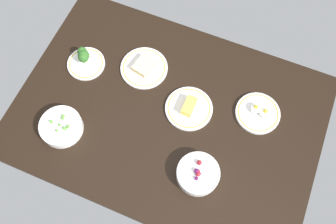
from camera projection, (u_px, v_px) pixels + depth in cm
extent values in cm
cube|color=black|center=(168.00, 116.00, 158.55)|extent=(130.79, 91.49, 4.00)
cylinder|color=white|center=(86.00, 64.00, 165.75)|extent=(17.18, 17.18, 1.10)
torus|color=gold|center=(86.00, 63.00, 165.25)|extent=(15.62, 15.62, 0.50)
cylinder|color=#9EBC72|center=(85.00, 59.00, 164.80)|extent=(1.81, 1.81, 2.21)
sphere|color=#2D6023|center=(84.00, 56.00, 162.00)|extent=(5.17, 5.17, 5.17)
cylinder|color=#9EBC72|center=(83.00, 55.00, 165.60)|extent=(1.52, 1.52, 2.33)
sphere|color=#2D6023|center=(82.00, 52.00, 163.02)|extent=(4.34, 4.34, 4.34)
cylinder|color=#9EBC72|center=(85.00, 61.00, 164.19)|extent=(1.63, 1.63, 2.64)
sphere|color=#2D6023|center=(83.00, 57.00, 161.36)|extent=(4.66, 4.66, 4.66)
cylinder|color=white|center=(258.00, 113.00, 156.01)|extent=(19.25, 19.25, 1.45)
torus|color=gold|center=(258.00, 113.00, 155.35)|extent=(17.44, 17.44, 0.50)
ellipsoid|color=white|center=(265.00, 112.00, 153.92)|extent=(4.94, 4.94, 2.72)
sphere|color=yellow|center=(266.00, 111.00, 152.80)|extent=(1.98, 1.98, 1.98)
ellipsoid|color=white|center=(255.00, 108.00, 154.71)|extent=(4.88, 4.88, 2.69)
sphere|color=yellow|center=(256.00, 107.00, 153.59)|extent=(1.95, 1.95, 1.95)
cylinder|color=white|center=(61.00, 127.00, 151.84)|extent=(17.76, 17.76, 4.69)
torus|color=white|center=(60.00, 125.00, 149.68)|extent=(17.85, 17.85, 0.80)
sphere|color=#599E38|center=(63.00, 119.00, 150.11)|extent=(1.26, 1.26, 1.26)
sphere|color=#599E38|center=(66.00, 129.00, 148.39)|extent=(1.22, 1.22, 1.22)
sphere|color=#599E38|center=(60.00, 125.00, 149.02)|extent=(1.17, 1.17, 1.17)
sphere|color=#599E38|center=(51.00, 121.00, 149.65)|extent=(1.27, 1.27, 1.27)
sphere|color=#599E38|center=(59.00, 125.00, 149.14)|extent=(1.05, 1.05, 1.05)
sphere|color=#599E38|center=(57.00, 131.00, 148.11)|extent=(1.15, 1.15, 1.15)
sphere|color=#599E38|center=(68.00, 126.00, 148.70)|extent=(1.37, 1.37, 1.37)
sphere|color=#599E38|center=(63.00, 116.00, 150.41)|extent=(1.46, 1.46, 1.46)
sphere|color=#599E38|center=(64.00, 128.00, 148.32)|extent=(1.46, 1.46, 1.46)
sphere|color=#599E38|center=(52.00, 123.00, 149.51)|extent=(1.08, 1.08, 1.08)
cylinder|color=white|center=(189.00, 109.00, 156.97)|extent=(20.63, 20.63, 1.27)
torus|color=gold|center=(189.00, 108.00, 156.39)|extent=(18.65, 18.65, 0.50)
cube|color=#F2D14C|center=(189.00, 106.00, 154.59)|extent=(4.46, 8.49, 3.91)
cylinder|color=white|center=(144.00, 68.00, 164.93)|extent=(21.51, 21.51, 1.01)
torus|color=gold|center=(144.00, 67.00, 164.47)|extent=(19.43, 19.43, 0.50)
cube|color=beige|center=(144.00, 67.00, 163.92)|extent=(9.02, 10.51, 1.20)
cube|color=#E5B24C|center=(144.00, 66.00, 163.00)|extent=(9.02, 10.51, 0.80)
cube|color=beige|center=(144.00, 65.00, 162.07)|extent=(9.02, 10.51, 1.20)
cylinder|color=white|center=(198.00, 174.00, 143.93)|extent=(17.20, 17.20, 4.97)
torus|color=white|center=(198.00, 173.00, 141.64)|extent=(17.32, 17.32, 0.80)
sphere|color=#59144C|center=(197.00, 171.00, 140.89)|extent=(1.99, 1.99, 1.99)
sphere|color=#B2232D|center=(199.00, 174.00, 140.53)|extent=(1.83, 1.83, 1.83)
sphere|color=#59144C|center=(196.00, 178.00, 139.98)|extent=(1.52, 1.52, 1.52)
sphere|color=maroon|center=(199.00, 163.00, 142.17)|extent=(2.02, 2.02, 2.02)
sphere|color=maroon|center=(198.00, 174.00, 140.56)|extent=(1.55, 1.55, 1.55)
sphere|color=#B2232D|center=(198.00, 171.00, 141.06)|extent=(1.57, 1.57, 1.57)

